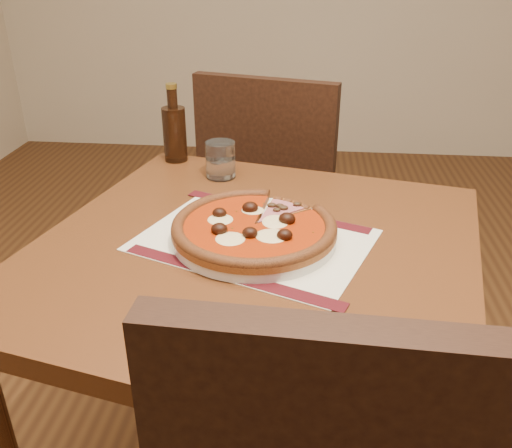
{
  "coord_description": "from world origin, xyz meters",
  "views": [
    {
      "loc": [
        -0.49,
        -0.59,
        1.24
      ],
      "look_at": [
        -0.57,
        0.32,
        0.78
      ],
      "focal_mm": 38.0,
      "sensor_mm": 36.0,
      "label": 1
    }
  ],
  "objects_px": {
    "table": "(255,288)",
    "chair_far": "(275,192)",
    "plate": "(254,235)",
    "bottle": "(174,131)",
    "water_glass": "(220,160)",
    "pizza": "(254,226)"
  },
  "relations": [
    {
      "from": "table",
      "to": "chair_far",
      "type": "relative_size",
      "value": 1.04
    },
    {
      "from": "plate",
      "to": "bottle",
      "type": "height_order",
      "value": "bottle"
    },
    {
      "from": "plate",
      "to": "water_glass",
      "type": "xyz_separation_m",
      "value": [
        -0.11,
        0.31,
        0.03
      ]
    },
    {
      "from": "table",
      "to": "bottle",
      "type": "relative_size",
      "value": 4.83
    },
    {
      "from": "water_glass",
      "to": "bottle",
      "type": "height_order",
      "value": "bottle"
    },
    {
      "from": "water_glass",
      "to": "bottle",
      "type": "relative_size",
      "value": 0.44
    },
    {
      "from": "chair_far",
      "to": "plate",
      "type": "relative_size",
      "value": 3.0
    },
    {
      "from": "bottle",
      "to": "pizza",
      "type": "bearing_deg",
      "value": -59.34
    },
    {
      "from": "chair_far",
      "to": "plate",
      "type": "height_order",
      "value": "chair_far"
    },
    {
      "from": "chair_far",
      "to": "pizza",
      "type": "height_order",
      "value": "chair_far"
    },
    {
      "from": "table",
      "to": "bottle",
      "type": "bearing_deg",
      "value": 120.35
    },
    {
      "from": "chair_far",
      "to": "plate",
      "type": "xyz_separation_m",
      "value": [
        0.01,
        -0.75,
        0.24
      ]
    },
    {
      "from": "pizza",
      "to": "bottle",
      "type": "bearing_deg",
      "value": 120.66
    },
    {
      "from": "pizza",
      "to": "bottle",
      "type": "distance_m",
      "value": 0.49
    },
    {
      "from": "pizza",
      "to": "bottle",
      "type": "xyz_separation_m",
      "value": [
        -0.25,
        0.42,
        0.05
      ]
    },
    {
      "from": "table",
      "to": "chair_far",
      "type": "xyz_separation_m",
      "value": [
        -0.01,
        0.76,
        -0.12
      ]
    },
    {
      "from": "bottle",
      "to": "table",
      "type": "bearing_deg",
      "value": -59.65
    },
    {
      "from": "plate",
      "to": "bottle",
      "type": "relative_size",
      "value": 1.55
    },
    {
      "from": "table",
      "to": "chair_far",
      "type": "distance_m",
      "value": 0.77
    },
    {
      "from": "pizza",
      "to": "water_glass",
      "type": "height_order",
      "value": "water_glass"
    },
    {
      "from": "pizza",
      "to": "chair_far",
      "type": "bearing_deg",
      "value": 90.63
    },
    {
      "from": "table",
      "to": "plate",
      "type": "bearing_deg",
      "value": 103.97
    }
  ]
}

